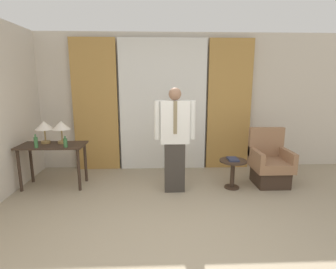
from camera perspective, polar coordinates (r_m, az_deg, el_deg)
The scene contains 14 objects.
ground_plane at distance 2.95m, azimuth 0.29°, elevation -25.54°, with size 16.00×16.00×0.00m, color gray.
wall_back at distance 5.35m, azimuth -1.14°, elevation 7.03°, with size 10.00×0.06×2.70m.
curtain_sheer_center at distance 5.23m, azimuth -1.11°, elevation 6.26°, with size 1.71×0.06×2.58m.
curtain_drape_left at distance 5.37m, azimuth -15.52°, elevation 5.98°, with size 0.87×0.06×2.58m.
curtain_drape_right at distance 5.42m, azimuth 13.17°, elevation 6.15°, with size 0.87×0.06×2.58m.
desk at distance 4.82m, azimuth -23.80°, elevation -3.42°, with size 1.07×0.53×0.73m.
table_lamp_left at distance 4.87m, azimuth -25.34°, elevation 1.59°, with size 0.30×0.30×0.38m.
table_lamp_right at distance 4.77m, azimuth -22.24°, elevation 1.66°, with size 0.30×0.30×0.38m.
bottle_near_edge at distance 4.50m, azimuth -21.44°, elevation -1.65°, with size 0.06×0.06×0.18m.
bottle_by_lamp at distance 4.66m, azimuth -26.81°, elevation -1.50°, with size 0.06×0.06×0.21m.
person at distance 4.15m, azimuth 1.47°, elevation -0.48°, with size 0.65×0.21×1.68m.
armchair at distance 4.91m, azimuth 21.25°, elevation -6.16°, with size 0.62×0.62×0.97m.
side_table at distance 4.54m, azimuth 13.91°, elevation -7.31°, with size 0.45×0.45×0.49m.
book at distance 4.49m, azimuth 13.93°, elevation -5.23°, with size 0.16×0.24×0.03m.
Camera 1 is at (-0.11, -2.35, 1.78)m, focal length 28.00 mm.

